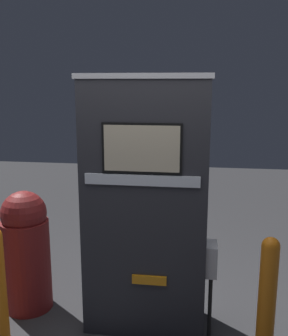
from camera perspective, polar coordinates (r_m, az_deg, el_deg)
The scene contains 3 objects.
gas_pump at distance 3.25m, azimuth 0.34°, elevation -5.58°, with size 1.10×0.49×2.13m.
safety_bollard at distance 3.06m, azimuth 17.39°, elevation -18.18°, with size 0.13×0.13×1.03m.
trash_bin at distance 3.82m, azimuth -16.74°, elevation -11.27°, with size 0.43×0.43×1.13m.
Camera 1 is at (0.43, -2.84, 2.05)m, focal length 42.00 mm.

